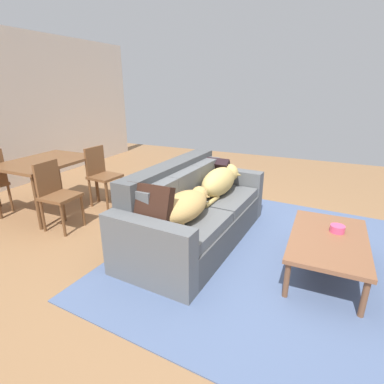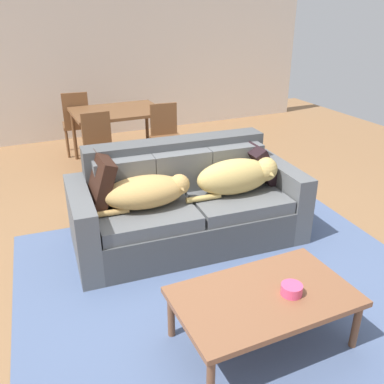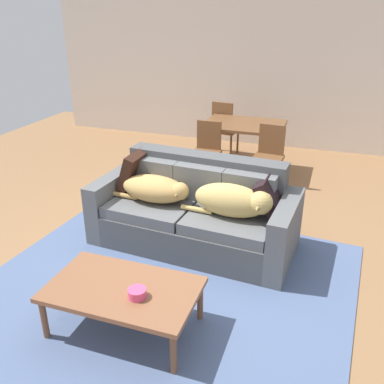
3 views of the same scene
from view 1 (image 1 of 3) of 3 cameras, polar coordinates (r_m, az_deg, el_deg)
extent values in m
plane|color=#936943|center=(3.63, 2.04, -9.79)|extent=(10.00, 10.00, 0.00)
cube|color=slate|center=(3.50, 14.20, -11.57)|extent=(3.51, 3.22, 0.01)
cube|color=#4B4D4F|center=(3.62, 1.01, -6.68)|extent=(1.83, 1.07, 0.36)
cube|color=#5B5E61|center=(3.17, -2.67, -5.96)|extent=(0.92, 0.97, 0.12)
cube|color=#5B5E61|center=(3.89, 4.04, -0.97)|extent=(0.92, 0.97, 0.12)
cube|color=#4B4D4F|center=(3.59, -3.95, 2.00)|extent=(1.78, 0.37, 0.45)
cube|color=#5B5E61|center=(3.07, -6.37, -1.91)|extent=(0.55, 0.20, 0.37)
cube|color=#5B5E61|center=(3.51, -1.30, 1.00)|extent=(0.55, 0.20, 0.37)
cube|color=#5B5E61|center=(3.97, 2.62, 3.24)|extent=(0.55, 0.20, 0.37)
cube|color=#5B5E61|center=(2.83, -8.31, -11.57)|extent=(0.25, 0.96, 0.66)
cube|color=#5B5E61|center=(4.39, 6.91, 0.19)|extent=(0.25, 0.96, 0.66)
ellipsoid|color=tan|center=(3.08, -1.56, -2.75)|extent=(0.76, 0.43, 0.28)
sphere|color=tan|center=(3.31, 1.42, -0.48)|extent=(0.19, 0.19, 0.19)
cone|color=olive|center=(3.28, 2.71, -0.87)|extent=(0.09, 0.11, 0.08)
cylinder|color=tan|center=(2.83, -3.54, -7.30)|extent=(0.33, 0.07, 0.05)
ellipsoid|color=tan|center=(3.78, 5.07, 1.96)|extent=(0.75, 0.37, 0.33)
sphere|color=tan|center=(4.03, 7.13, 3.65)|extent=(0.23, 0.23, 0.23)
cone|color=#998149|center=(4.00, 8.50, 3.28)|extent=(0.11, 0.13, 0.10)
cylinder|color=tan|center=(3.51, 3.80, -1.75)|extent=(0.33, 0.07, 0.05)
cube|color=#321C13|center=(2.86, -8.32, -3.18)|extent=(0.26, 0.47, 0.48)
cube|color=black|center=(4.16, 4.60, 3.88)|extent=(0.32, 0.41, 0.41)
cube|color=brown|center=(3.22, 24.44, -8.16)|extent=(1.17, 0.70, 0.04)
cylinder|color=brown|center=(2.89, 29.79, -17.16)|extent=(0.05, 0.05, 0.36)
cylinder|color=brown|center=(3.81, 28.67, -7.87)|extent=(0.05, 0.05, 0.36)
cylinder|color=brown|center=(2.86, 17.46, -15.60)|extent=(0.05, 0.05, 0.36)
cylinder|color=brown|center=(3.79, 19.66, -6.65)|extent=(0.05, 0.05, 0.36)
cylinder|color=#EA4C7F|center=(3.34, 25.80, -6.28)|extent=(0.14, 0.14, 0.07)
cube|color=brown|center=(4.83, -26.01, 5.20)|extent=(1.20, 0.90, 0.04)
cylinder|color=brown|center=(4.30, -27.25, -1.94)|extent=(0.05, 0.05, 0.72)
cylinder|color=brown|center=(5.01, -17.66, 2.21)|extent=(0.05, 0.05, 0.72)
cylinder|color=brown|center=(5.56, -23.88, 3.14)|extent=(0.05, 0.05, 0.72)
cube|color=brown|center=(4.17, -23.60, -0.80)|extent=(0.41, 0.41, 0.04)
cube|color=brown|center=(4.24, -25.70, 2.45)|extent=(0.36, 0.04, 0.42)
cylinder|color=brown|center=(4.03, -23.20, -5.01)|extent=(0.04, 0.04, 0.42)
cylinder|color=brown|center=(4.25, -19.95, -3.33)|extent=(0.04, 0.04, 0.42)
cylinder|color=brown|center=(4.27, -26.38, -4.11)|extent=(0.04, 0.04, 0.42)
cylinder|color=brown|center=(4.48, -23.15, -2.57)|extent=(0.04, 0.04, 0.42)
cube|color=brown|center=(4.78, -16.12, 2.80)|extent=(0.43, 0.43, 0.04)
cube|color=brown|center=(4.85, -17.90, 5.68)|extent=(0.36, 0.07, 0.42)
cylinder|color=brown|center=(4.63, -15.83, -0.87)|extent=(0.04, 0.04, 0.44)
cylinder|color=brown|center=(4.85, -13.03, 0.35)|extent=(0.04, 0.04, 0.44)
cylinder|color=brown|center=(4.86, -18.68, -0.16)|extent=(0.04, 0.04, 0.44)
cylinder|color=brown|center=(5.08, -15.89, 0.97)|extent=(0.04, 0.04, 0.44)
cylinder|color=brown|center=(5.17, -31.12, -1.03)|extent=(0.04, 0.04, 0.41)
camera|label=2|loc=(2.52, 79.24, 12.20)|focal=39.42mm
camera|label=3|loc=(4.97, 58.10, 17.99)|focal=39.25mm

